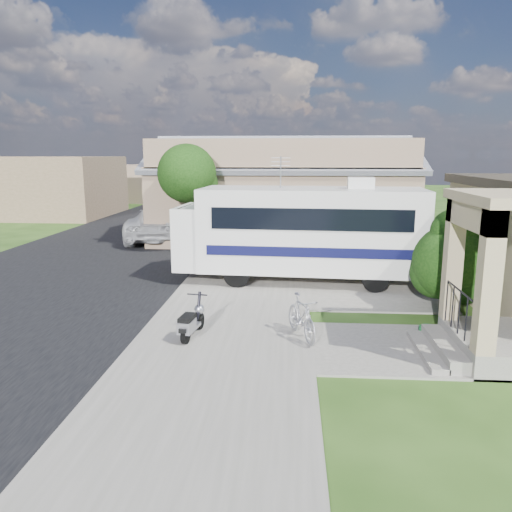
# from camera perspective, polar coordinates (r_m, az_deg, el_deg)

# --- Properties ---
(ground) EXTENTS (120.00, 120.00, 0.00)m
(ground) POSITION_cam_1_polar(r_m,az_deg,el_deg) (12.08, 1.52, -8.46)
(ground) COLOR #1F3D10
(street_slab) EXTENTS (9.00, 80.00, 0.02)m
(street_slab) POSITION_cam_1_polar(r_m,az_deg,el_deg) (23.16, -16.14, 0.81)
(street_slab) COLOR black
(street_slab) RESTS_ON ground
(sidewalk_slab) EXTENTS (4.00, 80.00, 0.06)m
(sidewalk_slab) POSITION_cam_1_polar(r_m,az_deg,el_deg) (21.78, 0.12, 0.67)
(sidewalk_slab) COLOR slate
(sidewalk_slab) RESTS_ON ground
(driveway_slab) EXTENTS (7.00, 6.00, 0.05)m
(driveway_slab) POSITION_cam_1_polar(r_m,az_deg,el_deg) (16.39, 7.51, -3.08)
(driveway_slab) COLOR slate
(driveway_slab) RESTS_ON ground
(walk_slab) EXTENTS (4.00, 3.00, 0.05)m
(walk_slab) POSITION_cam_1_polar(r_m,az_deg,el_deg) (11.40, 16.76, -10.08)
(walk_slab) COLOR slate
(walk_slab) RESTS_ON ground
(warehouse) EXTENTS (12.50, 8.40, 5.04)m
(warehouse) POSITION_cam_1_polar(r_m,az_deg,el_deg) (25.41, 3.02, 6.66)
(warehouse) COLOR #836852
(warehouse) RESTS_ON ground
(distant_bldg_far) EXTENTS (10.00, 8.00, 4.00)m
(distant_bldg_far) POSITION_cam_1_polar(r_m,az_deg,el_deg) (37.72, -23.71, 7.31)
(distant_bldg_far) COLOR brown
(distant_bldg_far) RESTS_ON ground
(distant_bldg_near) EXTENTS (8.00, 7.00, 3.20)m
(distant_bldg_near) POSITION_cam_1_polar(r_m,az_deg,el_deg) (47.99, -14.86, 8.10)
(distant_bldg_near) COLOR #836852
(distant_bldg_near) RESTS_ON ground
(street_tree_a) EXTENTS (2.44, 2.40, 4.58)m
(street_tree_a) POSITION_cam_1_polar(r_m,az_deg,el_deg) (20.84, -7.58, 8.99)
(street_tree_a) COLOR black
(street_tree_a) RESTS_ON ground
(street_tree_b) EXTENTS (2.44, 2.40, 4.73)m
(street_tree_b) POSITION_cam_1_polar(r_m,az_deg,el_deg) (30.69, -3.78, 10.11)
(street_tree_b) COLOR black
(street_tree_b) RESTS_ON ground
(street_tree_c) EXTENTS (2.44, 2.40, 4.42)m
(street_tree_c) POSITION_cam_1_polar(r_m,az_deg,el_deg) (39.63, -1.97, 10.02)
(street_tree_c) COLOR black
(street_tree_c) RESTS_ON ground
(motorhome) EXTENTS (8.00, 2.94, 4.04)m
(motorhome) POSITION_cam_1_polar(r_m,az_deg,el_deg) (16.25, 5.27, 2.99)
(motorhome) COLOR silver
(motorhome) RESTS_ON ground
(shrub) EXTENTS (2.25, 2.15, 2.77)m
(shrub) POSITION_cam_1_polar(r_m,az_deg,el_deg) (14.18, 21.68, -0.34)
(shrub) COLOR black
(shrub) RESTS_ON ground
(scooter) EXTENTS (0.53, 1.39, 0.91)m
(scooter) POSITION_cam_1_polar(r_m,az_deg,el_deg) (11.43, -7.41, -7.53)
(scooter) COLOR black
(scooter) RESTS_ON ground
(bicycle) EXTENTS (1.00, 1.69, 0.98)m
(bicycle) POSITION_cam_1_polar(r_m,az_deg,el_deg) (11.34, 5.20, -7.22)
(bicycle) COLOR #A3A3AA
(bicycle) RESTS_ON ground
(pickup_truck) EXTENTS (3.46, 6.36, 1.69)m
(pickup_truck) POSITION_cam_1_polar(r_m,az_deg,el_deg) (25.01, -10.65, 3.77)
(pickup_truck) COLOR silver
(pickup_truck) RESTS_ON ground
(van) EXTENTS (3.72, 6.99, 1.93)m
(van) POSITION_cam_1_polar(r_m,az_deg,el_deg) (32.20, -8.05, 5.75)
(van) COLOR silver
(van) RESTS_ON ground
(garden_hose) EXTENTS (0.44, 0.44, 0.20)m
(garden_hose) POSITION_cam_1_polar(r_m,az_deg,el_deg) (12.32, 19.12, -8.23)
(garden_hose) COLOR #156C2D
(garden_hose) RESTS_ON ground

